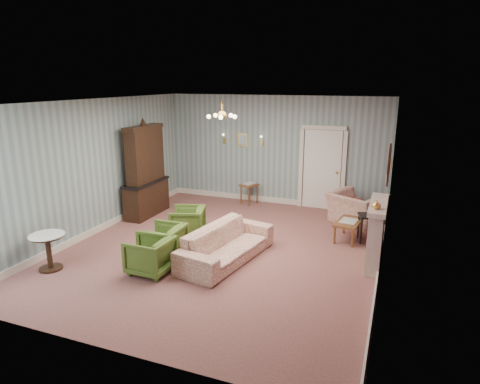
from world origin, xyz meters
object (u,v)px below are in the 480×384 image
at_px(olive_chair_b, 163,241).
at_px(olive_chair_c, 187,220).
at_px(side_table_black, 368,228).
at_px(olive_chair_a, 150,253).
at_px(fireplace, 376,233).
at_px(pedestal_table, 49,252).
at_px(dresser, 145,168).
at_px(wingback_chair, 357,203).
at_px(sofa_chintz, 227,238).
at_px(coffee_table, 348,230).

height_order(olive_chair_b, olive_chair_c, olive_chair_b).
bearing_deg(side_table_black, olive_chair_a, -139.88).
height_order(fireplace, side_table_black, fireplace).
distance_m(olive_chair_c, pedestal_table, 2.79).
bearing_deg(pedestal_table, dresser, 92.20).
xyz_separation_m(olive_chair_a, fireplace, (3.63, 1.83, 0.22)).
relative_size(dresser, side_table_black, 4.06).
distance_m(wingback_chair, side_table_black, 1.14).
height_order(sofa_chintz, fireplace, fireplace).
relative_size(side_table_black, pedestal_table, 0.88).
xyz_separation_m(sofa_chintz, coffee_table, (2.01, 1.84, -0.22)).
bearing_deg(olive_chair_b, sofa_chintz, 107.86).
height_order(coffee_table, pedestal_table, pedestal_table).
bearing_deg(olive_chair_c, sofa_chintz, 38.99).
distance_m(olive_chair_b, fireplace, 3.94).
relative_size(sofa_chintz, coffee_table, 2.65).
bearing_deg(dresser, side_table_black, 1.20).
bearing_deg(side_table_black, dresser, -178.75).
bearing_deg(sofa_chintz, dresser, 68.36).
bearing_deg(dresser, fireplace, -9.65).
xyz_separation_m(olive_chair_b, side_table_black, (3.52, 2.31, -0.08)).
xyz_separation_m(olive_chair_a, side_table_black, (3.42, 2.88, -0.07)).
xyz_separation_m(coffee_table, side_table_black, (0.38, 0.06, 0.08)).
height_order(olive_chair_a, olive_chair_c, olive_chair_a).
bearing_deg(dresser, olive_chair_b, -50.92).
height_order(olive_chair_c, wingback_chair, wingback_chair).
distance_m(olive_chair_b, wingback_chair, 4.63).
bearing_deg(pedestal_table, side_table_black, 33.46).
bearing_deg(sofa_chintz, side_table_black, -41.50).
xyz_separation_m(olive_chair_c, sofa_chintz, (1.26, -0.83, 0.08)).
distance_m(wingback_chair, pedestal_table, 6.59).
bearing_deg(side_table_black, fireplace, -78.66).
distance_m(wingback_chair, coffee_table, 1.16).
xyz_separation_m(olive_chair_b, pedestal_table, (-1.66, -1.11, -0.04)).
bearing_deg(olive_chair_a, fireplace, 118.55).
xyz_separation_m(fireplace, side_table_black, (-0.21, 1.05, -0.29)).
bearing_deg(fireplace, side_table_black, 101.34).
xyz_separation_m(olive_chair_a, sofa_chintz, (1.03, 0.98, 0.07)).
xyz_separation_m(wingback_chair, pedestal_table, (-4.83, -4.49, -0.17)).
bearing_deg(olive_chair_c, olive_chair_b, -11.36).
xyz_separation_m(fireplace, coffee_table, (-0.59, 0.99, -0.37)).
bearing_deg(side_table_black, olive_chair_c, -163.60).
distance_m(olive_chair_b, pedestal_table, 2.00).
distance_m(sofa_chintz, wingback_chair, 3.61).
height_order(wingback_chair, coffee_table, wingback_chair).
height_order(olive_chair_a, olive_chair_b, olive_chair_b).
bearing_deg(dresser, olive_chair_c, -30.25).
distance_m(olive_chair_a, olive_chair_b, 0.58).
bearing_deg(olive_chair_c, fireplace, 72.73).
height_order(olive_chair_b, side_table_black, olive_chair_b).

